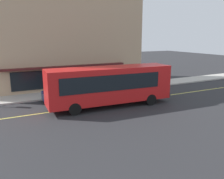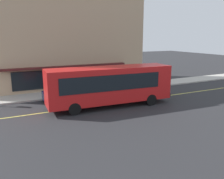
% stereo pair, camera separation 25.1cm
% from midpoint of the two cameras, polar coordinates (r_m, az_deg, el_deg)
% --- Properties ---
extents(ground, '(120.00, 120.00, 0.00)m').
position_cam_midpoint_polar(ground, '(21.09, -6.14, -4.21)').
color(ground, '#28282B').
extents(sidewalk, '(80.00, 3.02, 0.15)m').
position_cam_midpoint_polar(sidewalk, '(26.05, -10.29, -0.88)').
color(sidewalk, '#B2ADA3').
rests_on(sidewalk, ground).
extents(lane_centre_stripe, '(36.00, 0.16, 0.01)m').
position_cam_midpoint_polar(lane_centre_stripe, '(21.09, -6.14, -4.20)').
color(lane_centre_stripe, '#D8D14C').
rests_on(lane_centre_stripe, ground).
extents(storefront_building, '(19.88, 8.66, 15.39)m').
position_cam_midpoint_polar(storefront_building, '(30.86, -12.86, 15.35)').
color(storefront_building, tan).
rests_on(storefront_building, ground).
extents(bus, '(11.25, 3.12, 3.50)m').
position_cam_midpoint_polar(bus, '(20.76, -0.01, 1.25)').
color(bus, red).
rests_on(bus, ground).
extents(car_navy, '(4.36, 1.98, 1.52)m').
position_cam_midpoint_polar(car_navy, '(23.29, -10.79, -0.84)').
color(car_navy, navy).
rests_on(car_navy, ground).
extents(pedestrian_mid_block, '(0.34, 0.34, 1.62)m').
position_cam_midpoint_polar(pedestrian_mid_block, '(26.34, -13.30, 1.46)').
color(pedestrian_mid_block, black).
rests_on(pedestrian_mid_block, sidewalk).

